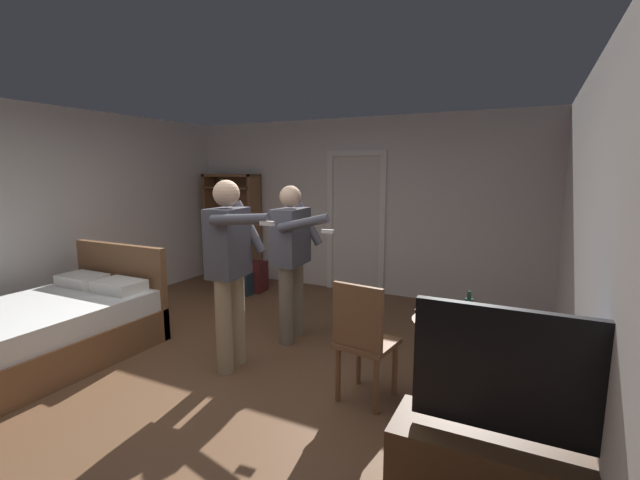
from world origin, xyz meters
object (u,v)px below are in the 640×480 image
bed (50,328)px  side_table (448,350)px  suitcase_small (239,281)px  suitcase_dark (248,276)px  laptop (444,315)px  wooden_chair (363,337)px  person_blue_shirt (230,262)px  bottle_on_table (468,312)px  bookshelf (233,222)px  person_striped_shirt (292,251)px

bed → side_table: 3.76m
suitcase_small → suitcase_dark: bearing=65.2°
side_table → laptop: size_ratio=1.78×
suitcase_dark → suitcase_small: bearing=-123.2°
wooden_chair → suitcase_dark: 3.57m
person_blue_shirt → suitcase_small: person_blue_shirt is taller
bed → bottle_on_table: bed is taller
bed → person_blue_shirt: bearing=20.1°
bed → person_blue_shirt: person_blue_shirt is taller
bed → laptop: 3.73m
bookshelf → wooden_chair: (3.43, -2.84, -0.42)m
bookshelf → suitcase_dark: (0.69, -0.58, -0.74)m
bed → person_striped_shirt: size_ratio=1.14×
person_striped_shirt → side_table: bearing=-19.8°
wooden_chair → suitcase_small: size_ratio=1.75×
bottle_on_table → wooden_chair: 0.82m
laptop → suitcase_small: size_ratio=0.70×
person_blue_shirt → suitcase_small: size_ratio=3.10×
bed → bookshelf: 3.52m
laptop → side_table: bearing=46.3°
suitcase_small → wooden_chair: bearing=-34.1°
bookshelf → person_striped_shirt: size_ratio=1.05×
bed → person_striped_shirt: (1.90, 1.47, 0.68)m
laptop → wooden_chair: 0.64m
wooden_chair → person_striped_shirt: size_ratio=0.59×
bottle_on_table → suitcase_dark: 4.12m
side_table → suitcase_small: 3.93m
side_table → person_blue_shirt: (-1.93, -0.20, 0.55)m
bookshelf → suitcase_small: 1.23m
bottle_on_table → person_blue_shirt: 2.08m
bottle_on_table → suitcase_small: (-3.57, 1.97, -0.64)m
bed → bookshelf: size_ratio=1.08×
side_table → bookshelf: bearing=147.3°
side_table → suitcase_dark: side_table is taller
bottle_on_table → person_striped_shirt: bearing=159.4°
person_blue_shirt → bed: bearing=-159.9°
laptop → suitcase_dark: laptop is taller
bookshelf → suitcase_dark: bearing=-40.1°
bed → side_table: (3.66, 0.84, 0.16)m
side_table → person_blue_shirt: bearing=-174.0°
wooden_chair → suitcase_dark: wooden_chair is taller
bed → side_table: size_ratio=2.73×
bottle_on_table → person_striped_shirt: person_striped_shirt is taller
bed → laptop: (3.62, 0.80, 0.45)m
laptop → person_striped_shirt: size_ratio=0.23×
bookshelf → laptop: bearing=-33.3°
bookshelf → person_blue_shirt: size_ratio=1.01×
person_blue_shirt → side_table: bearing=6.0°
bottle_on_table → suitcase_dark: size_ratio=0.48×
side_table → suitcase_small: (-3.43, 1.89, -0.29)m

